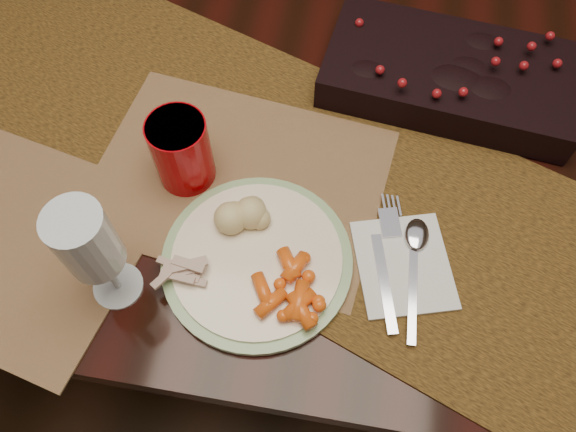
% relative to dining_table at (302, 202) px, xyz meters
% --- Properties ---
extents(floor, '(5.00, 5.00, 0.00)m').
position_rel_dining_table_xyz_m(floor, '(0.00, 0.00, -0.38)').
color(floor, black).
rests_on(floor, ground).
extents(dining_table, '(1.80, 1.00, 0.75)m').
position_rel_dining_table_xyz_m(dining_table, '(0.00, 0.00, 0.00)').
color(dining_table, black).
rests_on(dining_table, floor).
extents(table_runner, '(1.90, 1.04, 0.00)m').
position_rel_dining_table_xyz_m(table_runner, '(-0.05, -0.14, 0.38)').
color(table_runner, '#553613').
rests_on(table_runner, dining_table).
extents(centerpiece, '(0.40, 0.24, 0.08)m').
position_rel_dining_table_xyz_m(centerpiece, '(0.22, 0.03, 0.42)').
color(centerpiece, black).
rests_on(centerpiece, table_runner).
extents(placemat_main, '(0.45, 0.36, 0.00)m').
position_rel_dining_table_xyz_m(placemat_main, '(-0.07, -0.19, 0.38)').
color(placemat_main, brown).
rests_on(placemat_main, dining_table).
extents(dinner_plate, '(0.32, 0.32, 0.01)m').
position_rel_dining_table_xyz_m(dinner_plate, '(-0.02, -0.32, 0.39)').
color(dinner_plate, '#FFE9C9').
rests_on(dinner_plate, placemat_main).
extents(baby_carrots, '(0.12, 0.10, 0.02)m').
position_rel_dining_table_xyz_m(baby_carrots, '(0.02, -0.35, 0.40)').
color(baby_carrots, '#EE5712').
rests_on(baby_carrots, dinner_plate).
extents(mashed_potatoes, '(0.09, 0.09, 0.04)m').
position_rel_dining_table_xyz_m(mashed_potatoes, '(-0.05, -0.27, 0.41)').
color(mashed_potatoes, beige).
rests_on(mashed_potatoes, dinner_plate).
extents(turkey_shreds, '(0.08, 0.08, 0.01)m').
position_rel_dining_table_xyz_m(turkey_shreds, '(-0.11, -0.36, 0.40)').
color(turkey_shreds, '#AD9D94').
rests_on(turkey_shreds, dinner_plate).
extents(napkin, '(0.16, 0.17, 0.00)m').
position_rel_dining_table_xyz_m(napkin, '(0.17, -0.29, 0.38)').
color(napkin, white).
rests_on(napkin, placemat_main).
extents(fork, '(0.07, 0.18, 0.00)m').
position_rel_dining_table_xyz_m(fork, '(0.15, -0.30, 0.39)').
color(fork, silver).
rests_on(fork, napkin).
extents(spoon, '(0.04, 0.17, 0.00)m').
position_rel_dining_table_xyz_m(spoon, '(0.19, -0.31, 0.39)').
color(spoon, white).
rests_on(spoon, napkin).
extents(red_cup, '(0.09, 0.09, 0.11)m').
position_rel_dining_table_xyz_m(red_cup, '(-0.15, -0.20, 0.44)').
color(red_cup, '#A40006').
rests_on(red_cup, placemat_main).
extents(wine_glass, '(0.08, 0.08, 0.19)m').
position_rel_dining_table_xyz_m(wine_glass, '(-0.19, -0.38, 0.47)').
color(wine_glass, white).
rests_on(wine_glass, dining_table).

